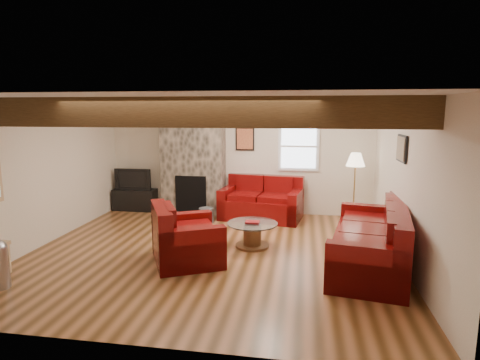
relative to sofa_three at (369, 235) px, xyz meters
The scene contains 15 objects.
room 2.60m from the sofa_three, behind, with size 8.00×8.00×8.00m.
oak_beam 3.27m from the sofa_three, 156.60° to the right, with size 6.00×0.36×0.38m, color #34220F.
chimney_breast 4.45m from the sofa_three, 142.52° to the left, with size 1.40×0.67×2.50m.
back_window 3.28m from the sofa_three, 111.38° to the left, with size 0.90×0.08×1.10m, color white, non-canonical shape.
ceiling_dome 2.74m from the sofa_three, 145.72° to the left, with size 0.40×0.40×0.18m, color white, non-canonical shape.
artwork_back 3.91m from the sofa_three, 128.91° to the left, with size 0.42×0.06×0.52m, color black, non-canonical shape.
artwork_right 1.45m from the sofa_three, 44.81° to the left, with size 0.06×0.55×0.42m, color black, non-canonical shape.
sofa_three is the anchor object (origin of this frame).
loveseat 3.07m from the sofa_three, 128.26° to the left, with size 1.71×0.98×0.91m, color #4B0805, non-canonical shape.
armchair_red 2.78m from the sofa_three, behind, with size 1.12×0.98×0.91m, color #4B0805, non-canonical shape.
coffee_table 1.95m from the sofa_three, 163.21° to the left, with size 0.87×0.87×0.46m.
tv_cabinet 5.63m from the sofa_three, 151.23° to the left, with size 0.99×0.40×0.50m, color black.
television 5.63m from the sofa_three, 151.23° to the left, with size 0.87×0.11×0.50m, color black.
floor_lamp 2.39m from the sofa_three, 89.38° to the left, with size 0.38×0.38×1.49m.
coal_bucket 3.61m from the sofa_three, 147.00° to the left, with size 0.33×0.33×0.31m, color slate, non-canonical shape.
Camera 1 is at (1.48, -6.22, 2.33)m, focal length 30.00 mm.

